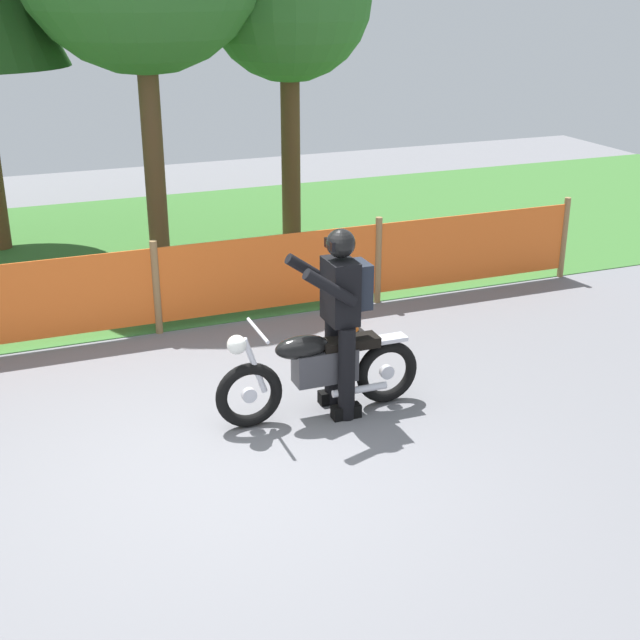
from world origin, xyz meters
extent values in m
cube|color=slate|center=(0.00, 0.00, -0.01)|extent=(24.00, 24.00, 0.02)
cube|color=#386B2D|center=(0.00, 6.10, 0.01)|extent=(24.00, 6.40, 0.01)
cylinder|color=olive|center=(0.00, 2.90, 0.53)|extent=(0.08, 0.08, 1.05)
cylinder|color=olive|center=(2.64, 2.90, 0.53)|extent=(0.08, 0.08, 1.05)
cylinder|color=olive|center=(5.28, 2.90, 0.53)|extent=(0.08, 0.08, 1.05)
cube|color=orange|center=(-1.32, 2.90, 0.54)|extent=(2.56, 0.02, 0.85)
cube|color=orange|center=(1.32, 2.90, 0.54)|extent=(2.56, 0.02, 0.85)
cube|color=orange|center=(3.96, 2.90, 0.54)|extent=(2.56, 0.02, 0.85)
cylinder|color=brown|center=(0.62, 5.85, 1.47)|extent=(0.28, 0.28, 2.94)
cylinder|color=brown|center=(2.69, 6.07, 1.30)|extent=(0.28, 0.28, 2.59)
torus|color=black|center=(0.30, 0.50, 0.30)|extent=(0.60, 0.11, 0.60)
cylinder|color=silver|center=(0.30, 0.50, 0.30)|extent=(0.13, 0.06, 0.13)
torus|color=black|center=(1.60, 0.49, 0.30)|extent=(0.60, 0.11, 0.60)
cylinder|color=silver|center=(1.60, 0.49, 0.30)|extent=(0.13, 0.06, 0.13)
cube|color=#38383D|center=(1.00, 0.49, 0.47)|extent=(0.56, 0.23, 0.30)
ellipsoid|color=black|center=(0.78, 0.49, 0.67)|extent=(0.49, 0.23, 0.21)
cube|color=black|center=(1.23, 0.49, 0.64)|extent=(0.52, 0.21, 0.09)
cube|color=silver|center=(1.60, 0.49, 0.62)|extent=(0.34, 0.15, 0.04)
cylinder|color=silver|center=(0.35, 0.50, 0.57)|extent=(0.22, 0.05, 0.53)
sphere|color=white|center=(0.20, 0.50, 0.78)|extent=(0.17, 0.17, 0.17)
cylinder|color=silver|center=(0.39, 0.50, 0.89)|extent=(0.03, 0.56, 0.03)
cylinder|color=silver|center=(1.28, 0.36, 0.24)|extent=(0.51, 0.07, 0.07)
cylinder|color=black|center=(1.14, 0.33, 0.43)|extent=(0.15, 0.15, 0.86)
cube|color=black|center=(1.14, 0.33, 0.06)|extent=(0.26, 0.11, 0.12)
cylinder|color=black|center=(1.14, 0.65, 0.43)|extent=(0.15, 0.15, 0.86)
cube|color=black|center=(1.14, 0.65, 0.06)|extent=(0.26, 0.11, 0.12)
cube|color=black|center=(1.14, 0.49, 1.14)|extent=(0.24, 0.36, 0.56)
cylinder|color=black|center=(0.96, 0.27, 1.26)|extent=(0.48, 0.10, 0.38)
cylinder|color=black|center=(0.96, 0.71, 1.26)|extent=(0.48, 0.10, 0.38)
sphere|color=black|center=(1.14, 0.49, 1.56)|extent=(0.25, 0.25, 0.25)
cube|color=black|center=(1.04, 0.49, 1.56)|extent=(0.03, 0.18, 0.08)
cube|color=#1E232D|center=(1.31, 0.49, 1.18)|extent=(0.16, 0.28, 0.40)
cube|color=black|center=(1.93, 2.17, 0.01)|extent=(0.32, 0.32, 0.03)
cone|color=orange|center=(1.93, 2.17, 0.28)|extent=(0.26, 0.26, 0.50)
cylinder|color=white|center=(1.93, 2.17, 0.31)|extent=(0.15, 0.15, 0.06)
camera|label=1|loc=(-1.58, -5.93, 3.63)|focal=48.54mm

